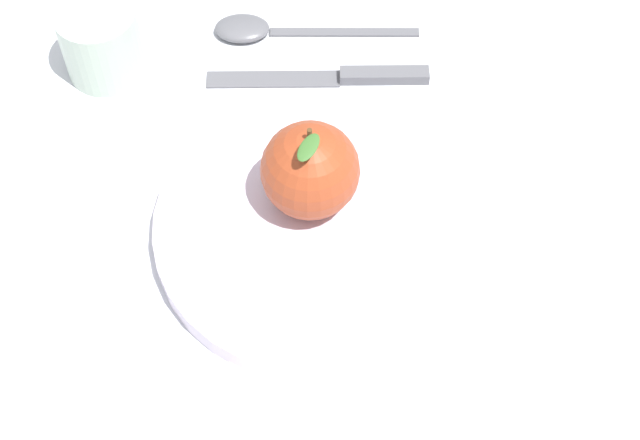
# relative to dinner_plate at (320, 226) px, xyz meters

# --- Properties ---
(ground_plane) EXTENTS (2.40, 2.40, 0.00)m
(ground_plane) POSITION_rel_dinner_plate_xyz_m (-0.02, -0.01, -0.01)
(ground_plane) COLOR silver
(dinner_plate) EXTENTS (0.25, 0.25, 0.02)m
(dinner_plate) POSITION_rel_dinner_plate_xyz_m (0.00, 0.00, 0.00)
(dinner_plate) COLOR silver
(dinner_plate) RESTS_ON ground_plane
(apple) EXTENTS (0.07, 0.07, 0.08)m
(apple) POSITION_rel_dinner_plate_xyz_m (-0.02, -0.01, 0.04)
(apple) COLOR #9E3D1E
(apple) RESTS_ON dinner_plate
(cup) EXTENTS (0.07, 0.07, 0.06)m
(cup) POSITION_rel_dinner_plate_xyz_m (-0.16, -0.19, 0.02)
(cup) COLOR #B2C6B2
(cup) RESTS_ON ground_plane
(knife) EXTENTS (0.03, 0.19, 0.01)m
(knife) POSITION_rel_dinner_plate_xyz_m (-0.16, 0.01, -0.01)
(knife) COLOR #59595E
(knife) RESTS_ON ground_plane
(spoon) EXTENTS (0.04, 0.18, 0.01)m
(spoon) POSITION_rel_dinner_plate_xyz_m (-0.21, -0.06, -0.01)
(spoon) COLOR #59595E
(spoon) RESTS_ON ground_plane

